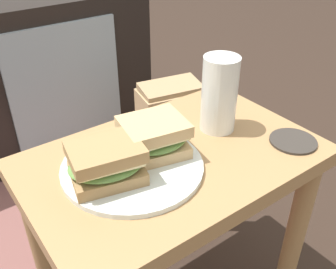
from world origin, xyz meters
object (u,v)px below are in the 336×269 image
(beer_glass, at_px, (219,95))
(paper_bag, at_px, (170,131))
(coaster, at_px, (293,141))
(tv_cabinet, at_px, (13,77))
(plate, at_px, (132,166))
(sandwich_back, at_px, (154,137))
(sandwich_front, at_px, (107,163))

(beer_glass, xyz_separation_m, paper_bag, (0.19, 0.42, -0.36))
(beer_glass, xyz_separation_m, coaster, (0.09, -0.13, -0.07))
(tv_cabinet, xyz_separation_m, beer_glass, (0.18, -0.92, 0.25))
(plate, height_order, sandwich_back, sandwich_back)
(tv_cabinet, distance_m, sandwich_front, 0.98)
(tv_cabinet, relative_size, sandwich_back, 6.67)
(coaster, xyz_separation_m, paper_bag, (0.10, 0.55, -0.29))
(coaster, bearing_deg, sandwich_front, 163.55)
(plate, height_order, coaster, plate)
(sandwich_front, distance_m, coaster, 0.37)
(plate, xyz_separation_m, sandwich_back, (0.05, 0.01, 0.04))
(sandwich_front, xyz_separation_m, paper_bag, (0.46, 0.44, -0.33))
(sandwich_front, distance_m, paper_bag, 0.72)
(plate, bearing_deg, coaster, -20.79)
(sandwich_front, relative_size, sandwich_back, 1.03)
(beer_glass, height_order, coaster, beer_glass)
(tv_cabinet, bearing_deg, beer_glass, -79.26)
(tv_cabinet, bearing_deg, sandwich_front, -95.81)
(paper_bag, bearing_deg, sandwich_back, -129.80)
(sandwich_back, height_order, paper_bag, sandwich_back)
(tv_cabinet, bearing_deg, plate, -92.61)
(sandwich_front, height_order, paper_bag, sandwich_front)
(sandwich_back, bearing_deg, plate, -169.75)
(plate, height_order, beer_glass, beer_glass)
(tv_cabinet, relative_size, sandwich_front, 6.51)
(coaster, distance_m, paper_bag, 0.63)
(plate, bearing_deg, paper_bag, 46.81)
(tv_cabinet, height_order, coaster, tv_cabinet)
(plate, distance_m, beer_glass, 0.23)
(sandwich_back, distance_m, beer_glass, 0.17)
(plate, bearing_deg, tv_cabinet, 87.39)
(sandwich_front, relative_size, paper_bag, 0.42)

